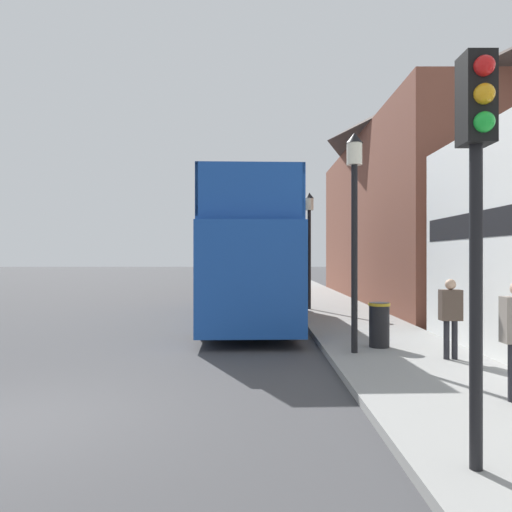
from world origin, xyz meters
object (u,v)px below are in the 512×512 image
lamp_post_nearest (352,201)px  litter_bin (377,323)px  parked_car_ahead_of_bus (261,288)px  lamp_post_second (307,228)px  traffic_signal (474,165)px  tour_bus (244,263)px  pedestrian_second (448,311)px

lamp_post_nearest → litter_bin: bearing=43.3°
parked_car_ahead_of_bus → litter_bin: size_ratio=4.59×
parked_car_ahead_of_bus → lamp_post_second: (1.66, -4.45, 2.54)m
parked_car_ahead_of_bus → traffic_signal: bearing=-81.4°
parked_car_ahead_of_bus → litter_bin: (2.35, -12.37, -0.00)m
litter_bin → lamp_post_second: bearing=95.0°
tour_bus → lamp_post_second: (2.32, 2.80, 1.29)m
traffic_signal → parked_car_ahead_of_bus: bearing=95.2°
tour_bus → pedestrian_second: 7.65m
parked_car_ahead_of_bus → pedestrian_second: pedestrian_second is taller
pedestrian_second → lamp_post_second: lamp_post_second is taller
tour_bus → litter_bin: bearing=-61.7°
pedestrian_second → traffic_signal: bearing=-108.8°
pedestrian_second → litter_bin: 1.72m
lamp_post_nearest → litter_bin: (0.67, 0.63, -2.64)m
traffic_signal → litter_bin: (0.65, 6.31, -2.33)m
parked_car_ahead_of_bus → traffic_signal: (1.71, -18.68, 2.33)m
traffic_signal → litter_bin: 6.76m
pedestrian_second → lamp_post_nearest: size_ratio=0.34×
pedestrian_second → litter_bin: size_ratio=1.59×
tour_bus → lamp_post_nearest: size_ratio=2.16×
traffic_signal → lamp_post_second: bearing=90.2°
traffic_signal → lamp_post_second: lamp_post_second is taller
tour_bus → traffic_signal: tour_bus is taller
tour_bus → lamp_post_nearest: lamp_post_nearest is taller
pedestrian_second → litter_bin: (-1.07, 1.29, -0.42)m
lamp_post_second → litter_bin: (0.70, -7.92, -2.54)m
tour_bus → traffic_signal: bearing=-80.4°
lamp_post_second → tour_bus: bearing=-129.7°
tour_bus → lamp_post_second: 3.86m
tour_bus → lamp_post_second: size_ratio=2.24×
parked_car_ahead_of_bus → pedestrian_second: (3.42, -13.66, 0.41)m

